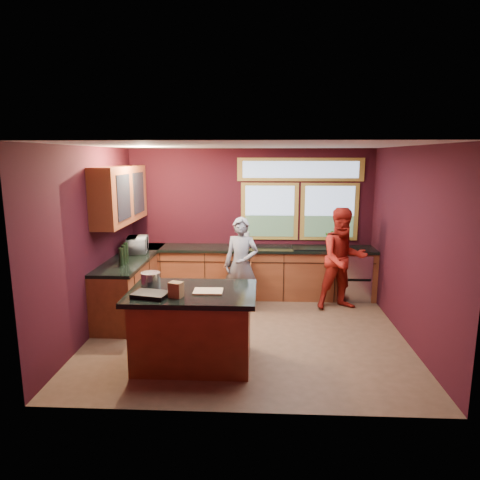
# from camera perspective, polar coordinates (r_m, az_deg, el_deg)

# --- Properties ---
(floor) EXTENTS (4.50, 4.50, 0.00)m
(floor) POSITION_cam_1_polar(r_m,az_deg,el_deg) (6.45, 0.94, -12.27)
(floor) COLOR brown
(floor) RESTS_ON ground
(room_shell) EXTENTS (4.52, 4.02, 2.71)m
(room_shell) POSITION_cam_1_polar(r_m,az_deg,el_deg) (6.33, -4.33, 4.19)
(room_shell) COLOR black
(room_shell) RESTS_ON ground
(back_counter) EXTENTS (4.50, 0.64, 0.93)m
(back_counter) POSITION_cam_1_polar(r_m,az_deg,el_deg) (7.89, 2.80, -4.28)
(back_counter) COLOR #5E2B16
(back_counter) RESTS_ON floor
(left_counter) EXTENTS (0.64, 2.30, 0.93)m
(left_counter) POSITION_cam_1_polar(r_m,az_deg,el_deg) (7.39, -14.17, -5.66)
(left_counter) COLOR #5E2B16
(left_counter) RESTS_ON floor
(island) EXTENTS (1.55, 1.05, 0.95)m
(island) POSITION_cam_1_polar(r_m,az_deg,el_deg) (5.45, -6.26, -11.40)
(island) COLOR #5E2B16
(island) RESTS_ON floor
(person_grey) EXTENTS (0.65, 0.51, 1.58)m
(person_grey) POSITION_cam_1_polar(r_m,az_deg,el_deg) (7.08, 0.17, -3.34)
(person_grey) COLOR slate
(person_grey) RESTS_ON floor
(person_red) EXTENTS (0.97, 0.83, 1.73)m
(person_red) POSITION_cam_1_polar(r_m,az_deg,el_deg) (7.37, 13.57, -2.49)
(person_red) COLOR maroon
(person_red) RESTS_ON floor
(microwave) EXTENTS (0.42, 0.54, 0.27)m
(microwave) POSITION_cam_1_polar(r_m,az_deg,el_deg) (7.53, -13.50, -0.63)
(microwave) COLOR #999999
(microwave) RESTS_ON left_counter
(potted_plant) EXTENTS (0.33, 0.29, 0.37)m
(potted_plant) POSITION_cam_1_polar(r_m,az_deg,el_deg) (7.91, 12.39, 0.34)
(potted_plant) COLOR #999999
(potted_plant) RESTS_ON back_counter
(paper_towel) EXTENTS (0.12, 0.12, 0.28)m
(paper_towel) POSITION_cam_1_polar(r_m,az_deg,el_deg) (7.76, 0.80, 0.06)
(paper_towel) COLOR silver
(paper_towel) RESTS_ON back_counter
(cutting_board) EXTENTS (0.35, 0.26, 0.02)m
(cutting_board) POSITION_cam_1_polar(r_m,az_deg,el_deg) (5.21, -4.27, -6.84)
(cutting_board) COLOR tan
(cutting_board) RESTS_ON island
(stock_pot) EXTENTS (0.24, 0.24, 0.18)m
(stock_pot) POSITION_cam_1_polar(r_m,az_deg,el_deg) (5.51, -11.82, -5.17)
(stock_pot) COLOR silver
(stock_pot) RESTS_ON island
(paper_bag) EXTENTS (0.18, 0.16, 0.18)m
(paper_bag) POSITION_cam_1_polar(r_m,az_deg,el_deg) (5.05, -8.53, -6.56)
(paper_bag) COLOR brown
(paper_bag) RESTS_ON island
(black_tray) EXTENTS (0.45, 0.36, 0.05)m
(black_tray) POSITION_cam_1_polar(r_m,az_deg,el_deg) (5.14, -11.82, -7.13)
(black_tray) COLOR black
(black_tray) RESTS_ON island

